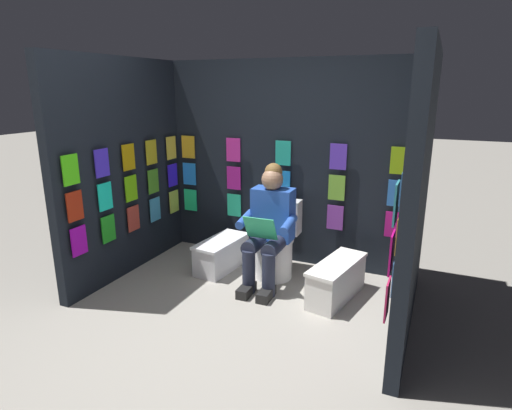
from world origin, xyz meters
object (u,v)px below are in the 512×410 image
comic_longbox_far (336,280)px  comic_longbox_near (222,254)px  person_reading (269,226)px  toilet (276,244)px

comic_longbox_far → comic_longbox_near: bearing=4.4°
person_reading → comic_longbox_far: size_ratio=1.48×
toilet → comic_longbox_near: toilet is taller
comic_longbox_near → comic_longbox_far: bearing=178.7°
person_reading → comic_longbox_near: 0.74m
person_reading → comic_longbox_far: person_reading is taller
comic_longbox_far → person_reading: bearing=7.5°
toilet → comic_longbox_near: bearing=9.4°
toilet → person_reading: size_ratio=0.65×
comic_longbox_far → toilet: bearing=-9.8°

